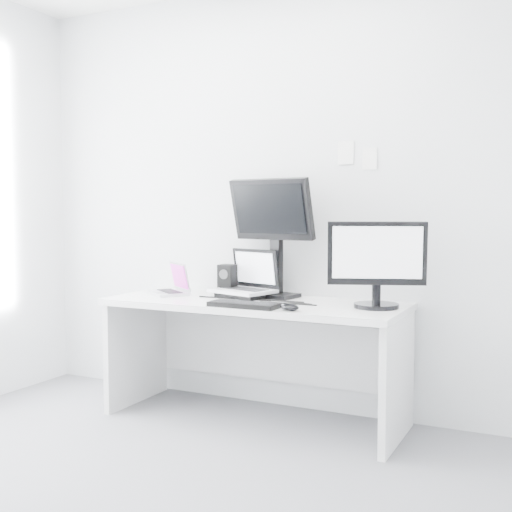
{
  "coord_description": "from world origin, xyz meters",
  "views": [
    {
      "loc": [
        1.7,
        -2.22,
        1.27
      ],
      "look_at": [
        0.02,
        1.23,
        1.0
      ],
      "focal_mm": 45.54,
      "sensor_mm": 36.0,
      "label": 1
    }
  ],
  "objects": [
    {
      "name": "wall_note_0",
      "position": [
        0.45,
        1.59,
        1.62
      ],
      "size": [
        0.1,
        0.0,
        0.14
      ],
      "primitive_type": "cube",
      "color": "white",
      "rests_on": "back_wall"
    },
    {
      "name": "mouse",
      "position": [
        0.35,
        0.97,
        0.75
      ],
      "size": [
        0.13,
        0.1,
        0.04
      ],
      "primitive_type": "ellipsoid",
      "rotation": [
        0.0,
        0.0,
        -0.3
      ],
      "color": "black",
      "rests_on": "desk"
    },
    {
      "name": "samsung_monitor",
      "position": [
        0.74,
        1.28,
        0.98
      ],
      "size": [
        0.6,
        0.42,
        0.5
      ],
      "primitive_type": "cube",
      "rotation": [
        0.0,
        0.0,
        0.36
      ],
      "color": "black",
      "rests_on": "desk"
    },
    {
      "name": "desk",
      "position": [
        0.0,
        1.25,
        0.36
      ],
      "size": [
        1.8,
        0.7,
        0.73
      ],
      "primitive_type": "cube",
      "color": "white",
      "rests_on": "ground"
    },
    {
      "name": "wall_note_1",
      "position": [
        0.6,
        1.59,
        1.58
      ],
      "size": [
        0.09,
        0.0,
        0.13
      ],
      "primitive_type": "cube",
      "color": "white",
      "rests_on": "back_wall"
    },
    {
      "name": "ground",
      "position": [
        0.0,
        0.0,
        0.0
      ],
      "size": [
        3.6,
        3.6,
        0.0
      ],
      "primitive_type": "plane",
      "color": "slate",
      "rests_on": "ground"
    },
    {
      "name": "back_wall",
      "position": [
        0.0,
        1.6,
        1.35
      ],
      "size": [
        3.6,
        0.0,
        3.6
      ],
      "primitive_type": "plane",
      "rotation": [
        1.57,
        0.0,
        0.0
      ],
      "color": "silver",
      "rests_on": "ground"
    },
    {
      "name": "dell_laptop",
      "position": [
        -0.13,
        1.34,
        0.88
      ],
      "size": [
        0.44,
        0.38,
        0.31
      ],
      "primitive_type": "cube",
      "rotation": [
        0.0,
        0.0,
        -0.3
      ],
      "color": "silver",
      "rests_on": "desk"
    },
    {
      "name": "speaker",
      "position": [
        -0.27,
        1.41,
        0.83
      ],
      "size": [
        0.1,
        0.1,
        0.2
      ],
      "primitive_type": "cube",
      "rotation": [
        0.0,
        0.0,
        -0.05
      ],
      "color": "black",
      "rests_on": "desk"
    },
    {
      "name": "keyboard",
      "position": [
        0.06,
        0.98,
        0.74
      ],
      "size": [
        0.4,
        0.15,
        0.03
      ],
      "primitive_type": "cube",
      "rotation": [
        0.0,
        0.0,
        -0.02
      ],
      "color": "black",
      "rests_on": "desk"
    },
    {
      "name": "rear_monitor",
      "position": [
        0.04,
        1.44,
        1.11
      ],
      "size": [
        0.58,
        0.29,
        0.76
      ],
      "primitive_type": "cube",
      "rotation": [
        0.0,
        0.0,
        -0.16
      ],
      "color": "black",
      "rests_on": "desk"
    },
    {
      "name": "macbook",
      "position": [
        -0.63,
        1.27,
        0.84
      ],
      "size": [
        0.36,
        0.35,
        0.22
      ],
      "primitive_type": "cube",
      "rotation": [
        0.0,
        0.0,
        -0.65
      ],
      "color": "silver",
      "rests_on": "desk"
    }
  ]
}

